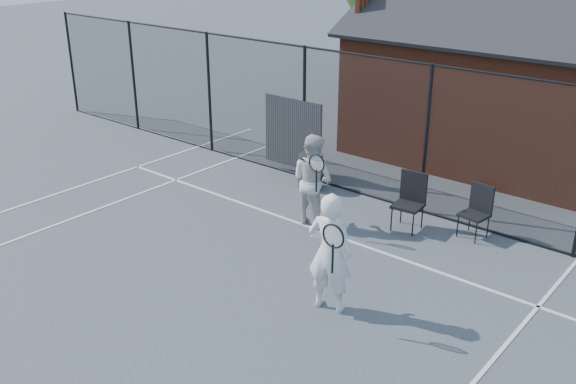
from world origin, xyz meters
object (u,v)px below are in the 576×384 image
Objects in this scene: waste_bin at (310,171)px; chair_right at (474,213)px; player_front at (330,252)px; player_back at (313,180)px; chair_left at (408,203)px; clubhouse at (488,93)px.

chair_right is at bearing 0.00° from waste_bin.
player_front is 3.01m from player_back.
player_back reaches higher than chair_right.
chair_left is at bearing 98.43° from player_front.
player_front reaches higher than chair_left.
chair_left is at bearing 30.08° from player_back.
player_back is 1.84× the size of chair_right.
player_front is at bearing -81.75° from clubhouse.
clubhouse reaches higher than chair_left.
chair_right is (1.80, -4.40, -1.12)m from clubhouse.
clubhouse is at bearing 81.54° from player_back.
player_front is at bearing -48.94° from waste_bin.
clubhouse is 3.63× the size of player_back.
player_front is at bearing -87.46° from chair_left.
player_front is (1.16, -8.03, -0.67)m from clubhouse.
clubhouse is 5.91m from player_back.
player_back is at bearing -51.19° from waste_bin.
player_front reaches higher than waste_bin.
waste_bin is at bearing -114.39° from clubhouse.
player_back is 3.04m from chair_right.
player_front is at bearing -91.29° from chair_right.
chair_left reaches higher than waste_bin.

